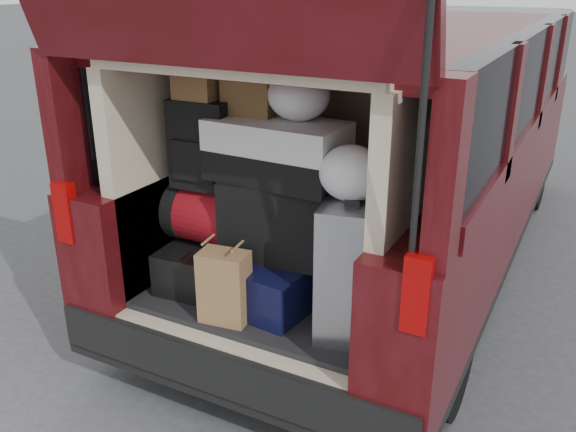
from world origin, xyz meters
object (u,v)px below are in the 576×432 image
at_px(navy_hardshell, 275,278).
at_px(twotone_duffel, 277,151).
at_px(red_duffel, 216,215).
at_px(black_soft_case, 280,218).
at_px(black_hardshell, 213,262).
at_px(silver_roller, 353,266).
at_px(kraft_bag, 224,287).
at_px(backpack, 204,144).

relative_size(navy_hardshell, twotone_duffel, 0.85).
bearing_deg(red_duffel, twotone_duffel, 2.72).
height_order(black_soft_case, twotone_duffel, twotone_duffel).
bearing_deg(navy_hardshell, red_duffel, -178.84).
bearing_deg(black_hardshell, navy_hardshell, -7.76).
xyz_separation_m(navy_hardshell, twotone_duffel, (-0.01, 0.04, 0.64)).
relative_size(silver_roller, twotone_duffel, 0.98).
bearing_deg(red_duffel, black_soft_case, 2.23).
relative_size(kraft_bag, twotone_duffel, 0.54).
height_order(navy_hardshell, red_duffel, red_duffel).
height_order(navy_hardshell, backpack, backpack).
xyz_separation_m(silver_roller, backpack, (-0.84, 0.08, 0.44)).
distance_m(backpack, twotone_duffel, 0.40).
distance_m(black_hardshell, twotone_duffel, 0.76).
height_order(silver_roller, black_soft_case, silver_roller).
relative_size(black_hardshell, black_soft_case, 1.05).
bearing_deg(twotone_duffel, kraft_bag, -106.22).
height_order(silver_roller, kraft_bag, silver_roller).
distance_m(black_hardshell, backpack, 0.64).
bearing_deg(twotone_duffel, red_duffel, -176.48).
height_order(black_hardshell, silver_roller, silver_roller).
bearing_deg(black_hardshell, black_soft_case, -2.57).
bearing_deg(backpack, twotone_duffel, 0.01).
xyz_separation_m(kraft_bag, twotone_duffel, (0.11, 0.32, 0.59)).
height_order(black_hardshell, kraft_bag, kraft_bag).
relative_size(black_hardshell, navy_hardshell, 1.02).
distance_m(navy_hardshell, black_soft_case, 0.31).
relative_size(black_soft_case, backpack, 1.20).
relative_size(kraft_bag, black_soft_case, 0.66).
bearing_deg(navy_hardshell, twotone_duffel, 105.85).
relative_size(navy_hardshell, kraft_bag, 1.56).
distance_m(silver_roller, backpack, 0.95).
bearing_deg(silver_roller, twotone_duffel, 155.44).
relative_size(backpack, twotone_duffel, 0.69).
relative_size(red_duffel, black_soft_case, 0.90).
height_order(black_hardshell, black_soft_case, black_soft_case).
relative_size(black_hardshell, silver_roller, 0.88).
height_order(silver_roller, red_duffel, silver_roller).
xyz_separation_m(navy_hardshell, silver_roller, (0.44, -0.07, 0.20)).
height_order(black_hardshell, backpack, backpack).
bearing_deg(navy_hardshell, black_soft_case, 82.66).
height_order(silver_roller, twotone_duffel, twotone_duffel).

